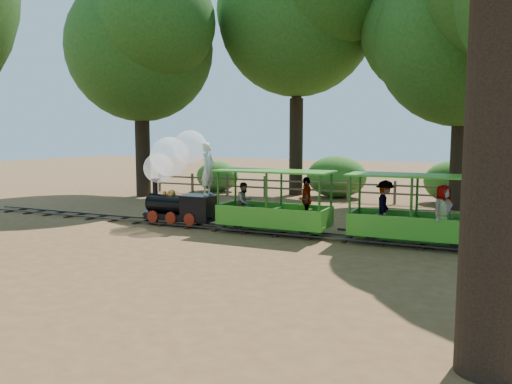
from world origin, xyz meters
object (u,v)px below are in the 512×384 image
at_px(carriage_front, 275,207).
at_px(locomotive, 176,171).
at_px(fence, 326,188).
at_px(carriage_rear, 410,214).

bearing_deg(carriage_front, locomotive, 179.23).
relative_size(locomotive, fence, 0.17).
relative_size(carriage_front, carriage_rear, 1.00).
relative_size(locomotive, carriage_rear, 0.91).
xyz_separation_m(carriage_front, carriage_rear, (3.85, -0.07, 0.05)).
height_order(carriage_front, carriage_rear, same).
xyz_separation_m(locomotive, carriage_front, (3.49, -0.05, -0.97)).
distance_m(locomotive, carriage_front, 3.62).
relative_size(carriage_front, fence, 0.19).
distance_m(carriage_front, fence, 8.01).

